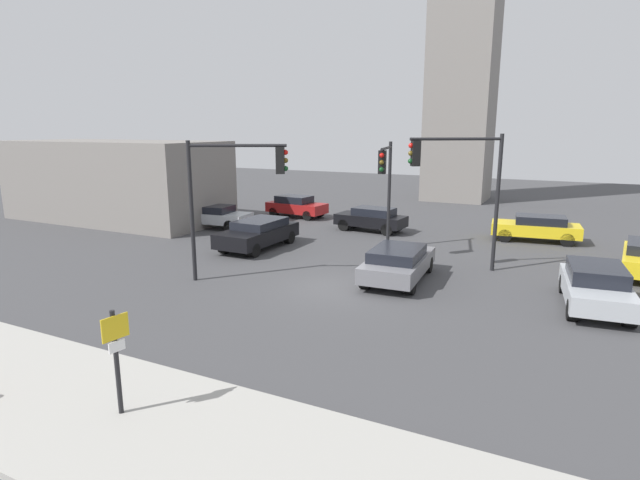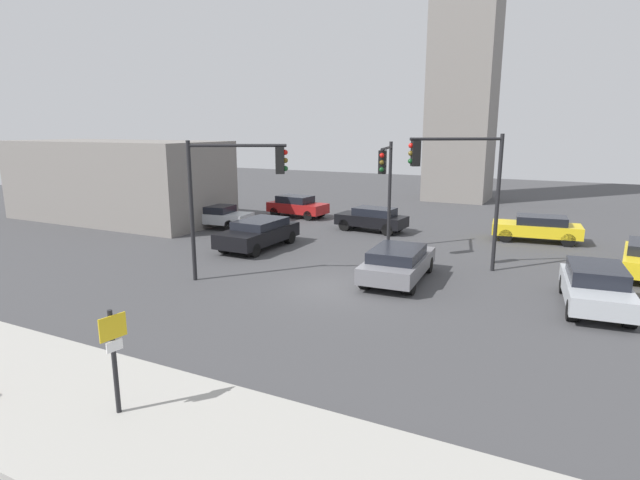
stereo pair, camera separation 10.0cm
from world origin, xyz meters
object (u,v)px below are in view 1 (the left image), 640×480
object	(u,v)px
car_2	(258,233)
car_6	(296,206)
car_5	(371,219)
car_0	(536,227)
traffic_light_1	(459,174)
traffic_light_0	(386,176)
car_3	(398,262)
traffic_light_2	(234,181)
car_7	(214,216)
car_1	(596,286)
direction_sign	(116,353)

from	to	relation	value
car_2	car_6	size ratio (longest dim) A/B	1.16
car_2	car_5	bearing A→B (deg)	151.73
car_0	traffic_light_1	bearing A→B (deg)	65.05
traffic_light_0	car_3	xyz separation A→B (m)	(1.90, -3.78, -2.97)
traffic_light_2	car_7	xyz separation A→B (m)	(-7.48, 8.17, -3.17)
traffic_light_1	traffic_light_2	world-z (taller)	traffic_light_1
traffic_light_1	car_5	bearing A→B (deg)	-80.03
car_0	car_1	world-z (taller)	car_1
car_1	car_6	world-z (taller)	car_1
traffic_light_0	car_5	distance (m)	6.23
car_0	car_6	distance (m)	15.02
direction_sign	traffic_light_1	distance (m)	14.83
car_6	car_7	world-z (taller)	car_6
traffic_light_2	car_0	bearing A→B (deg)	25.76
traffic_light_1	car_6	xyz separation A→B (m)	(-12.35, 8.73, -3.31)
traffic_light_2	car_3	xyz separation A→B (m)	(5.65, 2.75, -3.18)
car_3	car_7	size ratio (longest dim) A/B	1.06
traffic_light_0	car_7	bearing A→B (deg)	-109.87
traffic_light_1	car_3	bearing A→B (deg)	19.07
car_5	direction_sign	bearing A→B (deg)	101.53
direction_sign	car_2	xyz separation A→B (m)	(-5.89, 14.12, -0.71)
direction_sign	car_3	xyz separation A→B (m)	(2.05, 11.89, -0.75)
car_3	direction_sign	bearing A→B (deg)	166.88
direction_sign	car_0	bearing A→B (deg)	83.23
car_2	car_3	xyz separation A→B (m)	(7.95, -2.23, -0.03)
car_6	car_2	bearing A→B (deg)	-67.68
direction_sign	car_0	size ratio (longest dim) A/B	0.49
car_3	car_5	world-z (taller)	car_5
car_2	car_3	size ratio (longest dim) A/B	1.03
car_3	car_6	bearing A→B (deg)	40.88
traffic_light_0	car_1	xyz separation A→B (m)	(8.72, -3.85, -2.94)
traffic_light_1	car_0	distance (m)	8.90
car_1	car_6	xyz separation A→B (m)	(-17.47, 11.02, -0.01)
traffic_light_0	car_6	distance (m)	11.69
traffic_light_0	car_7	distance (m)	11.74
traffic_light_2	car_7	world-z (taller)	traffic_light_2
car_2	car_5	world-z (taller)	car_2
car_2	car_6	distance (m)	9.13
car_3	car_5	size ratio (longest dim) A/B	1.13
traffic_light_1	car_6	size ratio (longest dim) A/B	1.37
car_2	traffic_light_2	bearing A→B (deg)	25.42
traffic_light_0	car_1	bearing A→B (deg)	54.61
car_3	car_6	size ratio (longest dim) A/B	1.13
traffic_light_1	car_7	xyz separation A→B (m)	(-14.84, 3.19, -3.33)
traffic_light_0	car_5	world-z (taller)	traffic_light_0
traffic_light_0	traffic_light_1	world-z (taller)	traffic_light_1
traffic_light_2	car_6	bearing A→B (deg)	83.78
traffic_light_2	car_3	size ratio (longest dim) A/B	1.16
traffic_light_2	car_1	world-z (taller)	traffic_light_2
car_0	car_6	bearing A→B (deg)	-9.73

